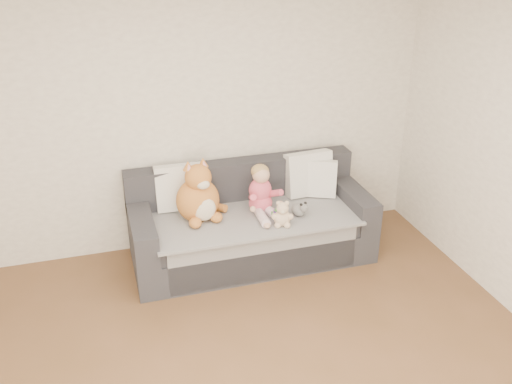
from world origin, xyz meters
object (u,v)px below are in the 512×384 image
Objects in this scene: teddy_bear at (282,216)px; sippy_cup at (277,213)px; plush_cat at (199,197)px; sofa at (250,226)px; toddler at (262,193)px.

teddy_bear is 0.13m from sippy_cup.
plush_cat is 0.71m from sippy_cup.
sofa is 0.37m from sippy_cup.
teddy_bear is at bearing -77.14° from toddler.
toddler is 4.14× the size of sippy_cup.
sippy_cup is at bearing -31.94° from plush_cat.
sofa is 3.71× the size of plush_cat.
teddy_bear is at bearing -61.86° from sofa.
sofa is 4.64× the size of toddler.
sippy_cup is at bearing -67.45° from toddler.
sippy_cup is (-0.01, 0.12, -0.04)m from teddy_bear.
toddler is at bearing 118.32° from sippy_cup.
plush_cat is at bearing 169.22° from teddy_bear.
toddler is 0.80× the size of plush_cat.
toddler is at bearing -18.86° from plush_cat.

